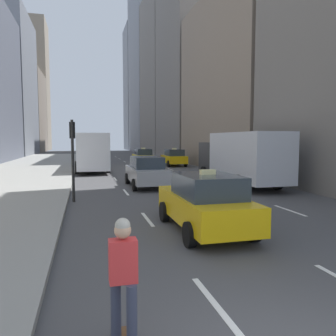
% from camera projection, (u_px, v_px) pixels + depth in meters
% --- Properties ---
extents(sidewalk_left, '(8.00, 66.00, 0.15)m').
position_uv_depth(sidewalk_left, '(27.00, 171.00, 27.92)').
color(sidewalk_left, gray).
rests_on(sidewalk_left, ground).
extents(lane_markings, '(5.72, 56.00, 0.01)m').
position_uv_depth(lane_markings, '(147.00, 174.00, 26.44)').
color(lane_markings, white).
rests_on(lane_markings, ground).
extents(building_row_right, '(6.00, 92.26, 37.94)m').
position_uv_depth(building_row_right, '(170.00, 66.00, 54.91)').
color(building_row_right, slate).
rests_on(building_row_right, ground).
extents(taxi_lead, '(2.02, 4.40, 1.87)m').
position_uv_depth(taxi_lead, '(143.00, 157.00, 36.01)').
color(taxi_lead, yellow).
rests_on(taxi_lead, ground).
extents(taxi_second, '(2.02, 4.40, 1.87)m').
position_uv_depth(taxi_second, '(205.00, 202.00, 9.76)').
color(taxi_second, yellow).
rests_on(taxi_second, ground).
extents(taxi_third, '(2.02, 4.40, 1.87)m').
position_uv_depth(taxi_third, '(174.00, 157.00, 34.16)').
color(taxi_third, yellow).
rests_on(taxi_third, ground).
extents(sedan_black_near, '(2.02, 4.75, 1.77)m').
position_uv_depth(sedan_black_near, '(146.00, 171.00, 18.99)').
color(sedan_black_near, '#9EA0A5').
rests_on(sedan_black_near, ground).
extents(city_bus, '(2.80, 11.61, 3.25)m').
position_uv_depth(city_bus, '(91.00, 150.00, 29.96)').
color(city_bus, silver).
rests_on(city_bus, ground).
extents(box_truck, '(2.58, 8.40, 3.15)m').
position_uv_depth(box_truck, '(240.00, 157.00, 19.59)').
color(box_truck, '#262628').
rests_on(box_truck, ground).
extents(skateboarder, '(0.36, 0.80, 1.75)m').
position_uv_depth(skateboarder, '(123.00, 277.00, 4.23)').
color(skateboarder, brown).
rests_on(skateboarder, ground).
extents(traffic_light_pole, '(0.24, 0.42, 3.60)m').
position_uv_depth(traffic_light_pole, '(73.00, 147.00, 14.30)').
color(traffic_light_pole, black).
rests_on(traffic_light_pole, ground).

